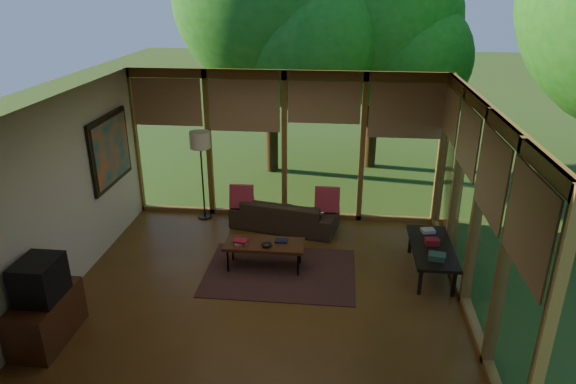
# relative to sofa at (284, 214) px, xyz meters

# --- Properties ---
(floor) EXTENTS (5.50, 5.50, 0.00)m
(floor) POSITION_rel_sofa_xyz_m (-0.05, -2.00, -0.27)
(floor) COLOR brown
(floor) RESTS_ON ground
(ceiling) EXTENTS (5.50, 5.50, 0.00)m
(ceiling) POSITION_rel_sofa_xyz_m (-0.05, -2.00, 2.43)
(ceiling) COLOR silver
(ceiling) RESTS_ON ground
(wall_left) EXTENTS (0.04, 5.00, 2.70)m
(wall_left) POSITION_rel_sofa_xyz_m (-2.80, -2.00, 1.08)
(wall_left) COLOR beige
(wall_left) RESTS_ON ground
(wall_front) EXTENTS (5.50, 0.04, 2.70)m
(wall_front) POSITION_rel_sofa_xyz_m (-0.05, -4.50, 1.08)
(wall_front) COLOR beige
(wall_front) RESTS_ON ground
(window_wall_back) EXTENTS (5.50, 0.12, 2.70)m
(window_wall_back) POSITION_rel_sofa_xyz_m (-0.05, 0.50, 1.08)
(window_wall_back) COLOR brown
(window_wall_back) RESTS_ON ground
(window_wall_right) EXTENTS (0.12, 5.00, 2.70)m
(window_wall_right) POSITION_rel_sofa_xyz_m (2.70, -2.00, 1.08)
(window_wall_right) COLOR brown
(window_wall_right) RESTS_ON ground
(tree_ne) EXTENTS (3.61, 3.61, 5.09)m
(tree_ne) POSITION_rel_sofa_xyz_m (1.64, 3.62, 3.01)
(tree_ne) COLOR #352713
(tree_ne) RESTS_ON ground
(rug) EXTENTS (2.25, 1.59, 0.01)m
(rug) POSITION_rel_sofa_xyz_m (0.11, -1.53, -0.26)
(rug) COLOR brown
(rug) RESTS_ON floor
(sofa) EXTENTS (1.95, 1.08, 0.54)m
(sofa) POSITION_rel_sofa_xyz_m (0.00, 0.00, 0.00)
(sofa) COLOR #37291B
(sofa) RESTS_ON floor
(pillow_left) EXTENTS (0.41, 0.22, 0.43)m
(pillow_left) POSITION_rel_sofa_xyz_m (-0.75, -0.05, 0.31)
(pillow_left) COLOR maroon
(pillow_left) RESTS_ON sofa
(pillow_right) EXTENTS (0.43, 0.23, 0.45)m
(pillow_right) POSITION_rel_sofa_xyz_m (0.75, -0.05, 0.33)
(pillow_right) COLOR maroon
(pillow_right) RESTS_ON sofa
(ct_book_lower) EXTENTS (0.21, 0.17, 0.03)m
(ct_book_lower) POSITION_rel_sofa_xyz_m (-0.50, -1.46, 0.17)
(ct_book_lower) COLOR #AFA59F
(ct_book_lower) RESTS_ON coffee_table
(ct_book_upper) EXTENTS (0.22, 0.18, 0.03)m
(ct_book_upper) POSITION_rel_sofa_xyz_m (-0.50, -1.46, 0.20)
(ct_book_upper) COLOR maroon
(ct_book_upper) RESTS_ON coffee_table
(ct_book_side) EXTENTS (0.19, 0.14, 0.03)m
(ct_book_side) POSITION_rel_sofa_xyz_m (0.10, -1.33, 0.17)
(ct_book_side) COLOR black
(ct_book_side) RESTS_ON coffee_table
(ct_bowl) EXTENTS (0.16, 0.16, 0.07)m
(ct_bowl) POSITION_rel_sofa_xyz_m (-0.10, -1.51, 0.19)
(ct_bowl) COLOR black
(ct_bowl) RESTS_ON coffee_table
(media_cabinet) EXTENTS (0.50, 1.00, 0.60)m
(media_cabinet) POSITION_rel_sofa_xyz_m (-2.52, -3.37, 0.03)
(media_cabinet) COLOR #4D2615
(media_cabinet) RESTS_ON floor
(television) EXTENTS (0.45, 0.55, 0.50)m
(television) POSITION_rel_sofa_xyz_m (-2.50, -3.37, 0.58)
(television) COLOR black
(television) RESTS_ON media_cabinet
(console_book_a) EXTENTS (0.27, 0.22, 0.09)m
(console_book_a) POSITION_rel_sofa_xyz_m (2.35, -1.69, 0.23)
(console_book_a) COLOR #2E5147
(console_book_a) RESTS_ON side_console
(console_book_b) EXTENTS (0.21, 0.15, 0.09)m
(console_book_b) POSITION_rel_sofa_xyz_m (2.35, -1.24, 0.23)
(console_book_b) COLOR maroon
(console_book_b) RESTS_ON side_console
(console_book_c) EXTENTS (0.23, 0.19, 0.05)m
(console_book_c) POSITION_rel_sofa_xyz_m (2.35, -0.84, 0.21)
(console_book_c) COLOR #AFA59F
(console_book_c) RESTS_ON side_console
(floor_lamp) EXTENTS (0.36, 0.36, 1.65)m
(floor_lamp) POSITION_rel_sofa_xyz_m (-1.52, 0.28, 1.14)
(floor_lamp) COLOR black
(floor_lamp) RESTS_ON floor
(coffee_table) EXTENTS (1.20, 0.50, 0.43)m
(coffee_table) POSITION_rel_sofa_xyz_m (-0.15, -1.41, 0.12)
(coffee_table) COLOR #4D2615
(coffee_table) RESTS_ON floor
(side_console) EXTENTS (0.60, 1.40, 0.46)m
(side_console) POSITION_rel_sofa_xyz_m (2.35, -1.29, 0.14)
(side_console) COLOR black
(side_console) RESTS_ON floor
(wall_painting) EXTENTS (0.06, 1.35, 1.15)m
(wall_painting) POSITION_rel_sofa_xyz_m (-2.76, -0.60, 1.28)
(wall_painting) COLOR black
(wall_painting) RESTS_ON wall_left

